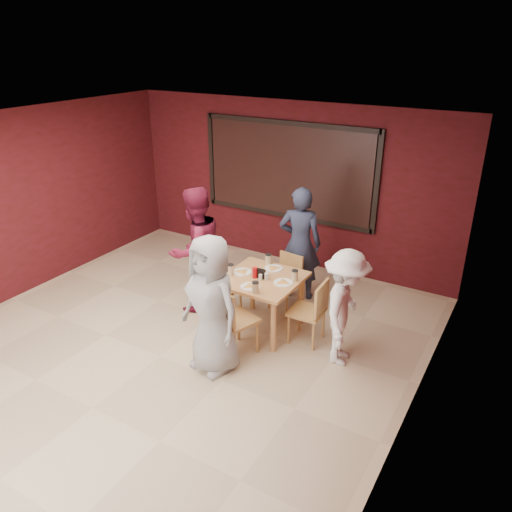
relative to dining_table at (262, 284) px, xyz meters
The scene contains 11 objects.
floor 1.63m from the dining_table, 122.41° to the right, with size 7.00×7.00×0.00m, color #CAB38C.
window_blinds 2.53m from the dining_table, 109.71° to the left, with size 3.00×0.02×1.50m, color black.
dining_table is the anchor object (origin of this frame).
chair_front 0.74m from the dining_table, 92.47° to the right, with size 0.59×0.59×0.96m.
chair_back 0.76m from the dining_table, 89.73° to the left, with size 0.44×0.44×0.82m.
chair_left 0.77m from the dining_table, behind, with size 0.42×0.42×0.85m.
chair_right 0.75m from the dining_table, ahead, with size 0.45×0.45×0.89m.
diner_front 1.08m from the dining_table, 94.03° to the right, with size 0.85×0.55×1.74m, color #9A9A9A.
diner_back 1.13m from the dining_table, 89.22° to the left, with size 0.64×0.42×1.77m, color #2A324B.
diner_left 1.16m from the dining_table, behind, with size 0.90×0.70×1.85m, color maroon.
diner_right 1.24m from the dining_table, ahead, with size 0.97×0.56×1.50m, color white.
Camera 1 is at (3.75, -3.93, 3.78)m, focal length 35.00 mm.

